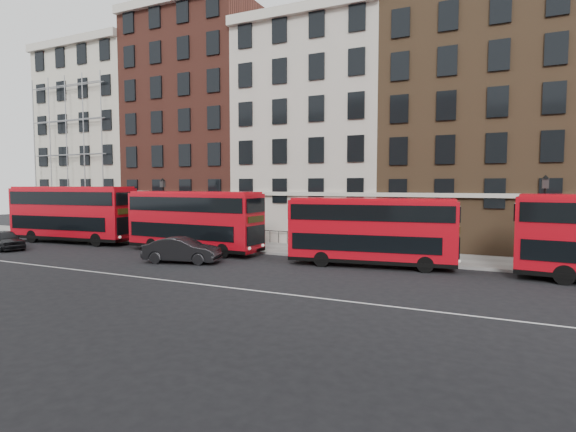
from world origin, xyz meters
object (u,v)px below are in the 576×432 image
at_px(car_rear, 5,240).
at_px(bus_b, 194,220).
at_px(car_front, 182,250).
at_px(bus_a, 72,213).
at_px(bus_c, 371,230).

bearing_deg(car_rear, bus_b, -56.27).
distance_m(car_rear, car_front, 15.99).
bearing_deg(bus_a, bus_b, -5.44).
xyz_separation_m(car_rear, car_front, (15.95, 1.20, 0.05)).
bearing_deg(car_rear, car_front, -71.83).
height_order(bus_a, bus_b, bus_a).
bearing_deg(bus_b, bus_c, 2.23).
relative_size(bus_a, car_front, 2.38).
relative_size(bus_b, bus_c, 1.06).
height_order(bus_a, car_rear, bus_a).
relative_size(bus_a, bus_c, 1.15).
distance_m(bus_a, bus_c, 25.83).
height_order(bus_b, car_rear, bus_b).
height_order(bus_a, bus_c, bus_a).
height_order(car_rear, car_front, car_front).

